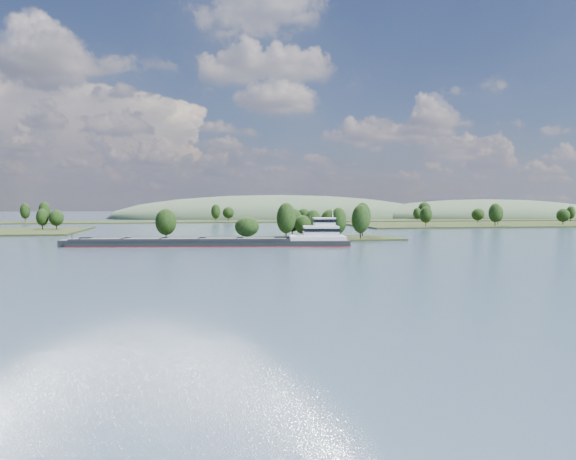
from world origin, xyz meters
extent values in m
plane|color=#324157|center=(0.00, 120.00, 0.00)|extent=(1800.00, 1800.00, 0.00)
cube|color=black|center=(0.00, 180.00, 0.00)|extent=(100.00, 30.00, 1.20)
cylinder|color=black|center=(24.15, 168.62, 2.51)|extent=(0.50, 0.50, 3.82)
ellipsoid|color=black|center=(24.15, 168.62, 7.37)|extent=(6.12, 6.12, 9.83)
cylinder|color=black|center=(11.18, 190.38, 2.44)|extent=(0.50, 0.50, 3.67)
ellipsoid|color=black|center=(11.18, 190.38, 7.11)|extent=(8.63, 8.63, 9.45)
cylinder|color=black|center=(5.15, 171.27, 2.80)|extent=(0.50, 0.50, 4.39)
ellipsoid|color=black|center=(5.15, 171.27, 8.38)|extent=(7.12, 7.12, 11.30)
cylinder|color=black|center=(13.69, 181.70, 2.01)|extent=(0.50, 0.50, 2.82)
ellipsoid|color=black|center=(13.69, 181.70, 5.59)|extent=(6.71, 6.71, 7.25)
cylinder|color=black|center=(-9.62, 167.99, 1.99)|extent=(0.50, 0.50, 2.78)
ellipsoid|color=black|center=(-9.62, 167.99, 5.53)|extent=(8.68, 8.68, 7.15)
cylinder|color=black|center=(-37.87, 174.24, 2.45)|extent=(0.50, 0.50, 3.69)
ellipsoid|color=black|center=(-37.87, 174.24, 7.14)|extent=(7.46, 7.46, 9.50)
cylinder|color=black|center=(18.05, 183.37, 2.35)|extent=(0.50, 0.50, 3.50)
ellipsoid|color=black|center=(18.05, 183.37, 6.80)|extent=(6.78, 6.78, 9.00)
cylinder|color=black|center=(38.90, 185.25, 2.81)|extent=(0.50, 0.50, 4.43)
ellipsoid|color=black|center=(38.90, 185.25, 8.44)|extent=(6.73, 6.73, 11.38)
cylinder|color=black|center=(32.95, 169.55, 2.68)|extent=(0.50, 0.50, 4.17)
ellipsoid|color=black|center=(32.95, 169.55, 7.99)|extent=(6.72, 6.72, 10.72)
cylinder|color=black|center=(26.38, 188.61, 2.38)|extent=(0.50, 0.50, 3.56)
ellipsoid|color=black|center=(26.38, 188.61, 6.90)|extent=(7.71, 7.71, 9.14)
cylinder|color=black|center=(-94.64, 270.66, 2.41)|extent=(0.50, 0.50, 3.22)
ellipsoid|color=black|center=(-94.64, 270.66, 6.50)|extent=(7.34, 7.34, 8.28)
cylinder|color=black|center=(-101.56, 271.77, 2.49)|extent=(0.50, 0.50, 3.39)
ellipsoid|color=black|center=(-101.56, 271.77, 6.80)|extent=(6.07, 6.07, 8.71)
cylinder|color=black|center=(104.47, 269.18, 2.66)|extent=(0.50, 0.50, 3.72)
ellipsoid|color=black|center=(104.47, 269.18, 7.38)|extent=(7.16, 7.16, 9.56)
cylinder|color=black|center=(199.54, 278.82, 2.40)|extent=(0.50, 0.50, 3.21)
ellipsoid|color=black|center=(199.54, 278.82, 6.48)|extent=(7.95, 7.95, 8.25)
cylinder|color=black|center=(145.14, 264.92, 2.95)|extent=(0.50, 0.50, 4.30)
ellipsoid|color=black|center=(145.14, 264.92, 8.41)|extent=(7.50, 7.50, 11.05)
cylinder|color=black|center=(156.18, 280.06, 2.72)|extent=(0.50, 0.50, 3.83)
ellipsoid|color=black|center=(156.18, 280.06, 7.59)|extent=(6.20, 6.20, 9.85)
cylinder|color=black|center=(163.65, 316.69, 2.39)|extent=(0.50, 0.50, 3.18)
ellipsoid|color=black|center=(163.65, 316.69, 6.42)|extent=(8.53, 8.53, 8.16)
cylinder|color=black|center=(243.02, 328.60, 2.64)|extent=(0.50, 0.50, 3.67)
ellipsoid|color=black|center=(243.02, 328.60, 7.31)|extent=(6.38, 6.38, 9.45)
cube|color=black|center=(0.00, 400.00, 0.00)|extent=(900.00, 60.00, 1.20)
cylinder|color=black|center=(-142.33, 399.46, 2.81)|extent=(0.50, 0.50, 4.42)
ellipsoid|color=black|center=(-142.33, 399.46, 8.44)|extent=(6.86, 6.86, 11.37)
cylinder|color=black|center=(147.80, 379.77, 2.22)|extent=(0.50, 0.50, 3.25)
ellipsoid|color=black|center=(147.80, 379.77, 6.35)|extent=(6.36, 6.36, 8.35)
cylinder|color=black|center=(3.14, 402.99, 2.33)|extent=(0.50, 0.50, 3.47)
ellipsoid|color=black|center=(3.14, 402.99, 6.74)|extent=(8.87, 8.87, 8.91)
cylinder|color=black|center=(169.94, 415.33, 2.97)|extent=(0.50, 0.50, 4.74)
ellipsoid|color=black|center=(169.94, 415.33, 9.00)|extent=(10.71, 10.71, 12.20)
cylinder|color=black|center=(-128.93, 397.43, 2.99)|extent=(0.50, 0.50, 4.77)
ellipsoid|color=black|center=(-128.93, 397.43, 9.06)|extent=(7.83, 7.83, 12.27)
cylinder|color=black|center=(59.57, 388.68, 2.13)|extent=(0.50, 0.50, 3.06)
ellipsoid|color=black|center=(59.57, 388.68, 6.03)|extent=(9.05, 9.05, 7.88)
cylinder|color=black|center=(-7.69, 382.82, 2.67)|extent=(0.50, 0.50, 4.13)
ellipsoid|color=black|center=(-7.69, 382.82, 7.92)|extent=(6.83, 6.83, 10.62)
ellipsoid|color=#3B5037|center=(260.00, 470.00, 0.00)|extent=(260.00, 140.00, 36.00)
ellipsoid|color=#3B5037|center=(60.00, 500.00, 0.00)|extent=(320.00, 160.00, 44.00)
cube|color=black|center=(-23.22, 153.43, 0.56)|extent=(90.54, 24.65, 2.47)
cube|color=maroon|center=(-23.22, 153.43, 0.06)|extent=(90.79, 24.91, 0.28)
cube|color=black|center=(-31.28, 160.23, 2.13)|extent=(68.92, 10.94, 0.90)
cube|color=black|center=(-32.94, 149.34, 2.13)|extent=(68.92, 10.94, 0.90)
cube|color=black|center=(-32.11, 154.78, 1.97)|extent=(68.16, 20.15, 0.34)
cube|color=black|center=(-56.54, 158.51, 2.30)|extent=(11.38, 10.63, 0.39)
cube|color=black|center=(-44.32, 156.65, 2.30)|extent=(11.38, 10.63, 0.39)
cube|color=black|center=(-32.11, 154.78, 2.30)|extent=(11.38, 10.63, 0.39)
cube|color=black|center=(-19.89, 152.92, 2.30)|extent=(11.38, 10.63, 0.39)
cube|color=black|center=(-7.68, 151.06, 2.30)|extent=(11.38, 10.63, 0.39)
cube|color=black|center=(-68.20, 160.29, 1.01)|extent=(4.86, 10.50, 2.25)
cylinder|color=black|center=(-67.09, 160.12, 2.58)|extent=(0.31, 0.31, 2.47)
cube|color=white|center=(11.20, 148.18, 2.47)|extent=(19.39, 13.37, 1.35)
cube|color=white|center=(12.31, 148.01, 4.72)|extent=(12.46, 10.58, 3.37)
cube|color=black|center=(12.31, 148.01, 5.17)|extent=(12.72, 10.83, 1.01)
cube|color=white|center=(13.42, 147.84, 7.64)|extent=(7.68, 7.68, 2.47)
cube|color=black|center=(13.42, 147.84, 8.09)|extent=(7.94, 7.94, 0.90)
cube|color=white|center=(13.42, 147.84, 8.99)|extent=(8.19, 8.19, 0.22)
cylinder|color=white|center=(16.20, 147.42, 10.34)|extent=(0.26, 0.26, 2.92)
cylinder|color=black|center=(9.49, 151.85, 9.21)|extent=(0.64, 0.64, 1.35)
camera|label=1|loc=(-32.40, -29.76, 13.63)|focal=35.00mm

